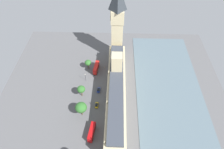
% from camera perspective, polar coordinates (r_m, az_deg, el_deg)
% --- Properties ---
extents(ground_plane, '(145.85, 145.85, 0.00)m').
position_cam_1_polar(ground_plane, '(127.89, 0.24, -7.44)').
color(ground_plane, '#565659').
extents(river_thames, '(42.77, 131.26, 0.25)m').
position_cam_1_polar(river_thames, '(132.40, 16.39, -7.51)').
color(river_thames, slate).
rests_on(river_thames, ground).
extents(parliament_building, '(10.90, 75.35, 26.25)m').
position_cam_1_polar(parliament_building, '(122.20, 1.20, -4.84)').
color(parliament_building, '#CCBA8E').
rests_on(parliament_building, ground).
extents(clock_tower, '(8.91, 8.91, 56.81)m').
position_cam_1_polar(clock_tower, '(139.02, 1.51, 14.42)').
color(clock_tower, '#CCBA8E').
rests_on(clock_tower, ground).
extents(double_decker_bus_by_river_gate, '(3.73, 10.72, 4.75)m').
position_cam_1_polar(double_decker_bus_by_river_gate, '(143.93, -4.50, 1.96)').
color(double_decker_bus_by_river_gate, red).
rests_on(double_decker_bus_by_river_gate, ground).
extents(car_blue_midblock, '(2.27, 4.18, 1.74)m').
position_cam_1_polar(car_blue_midblock, '(132.29, -3.80, -4.41)').
color(car_blue_midblock, navy).
rests_on(car_blue_midblock, ground).
extents(car_yellow_cab_kerbside, '(2.02, 4.14, 1.74)m').
position_cam_1_polar(car_yellow_cab_kerbside, '(125.19, -4.37, -8.68)').
color(car_yellow_cab_kerbside, gold).
rests_on(car_yellow_cab_kerbside, ground).
extents(double_decker_bus_leading, '(3.77, 10.73, 4.75)m').
position_cam_1_polar(double_decker_bus_leading, '(114.27, -5.77, -15.89)').
color(double_decker_bus_leading, '#B20C0F').
rests_on(double_decker_bus_leading, ground).
extents(pedestrian_under_trees, '(0.68, 0.69, 1.66)m').
position_cam_1_polar(pedestrian_under_trees, '(146.32, -2.10, 1.99)').
color(pedestrian_under_trees, gray).
rests_on(pedestrian_under_trees, ground).
extents(plane_tree_opposite_hall, '(5.08, 5.08, 8.59)m').
position_cam_1_polar(plane_tree_opposite_hall, '(126.78, -8.76, -4.17)').
color(plane_tree_opposite_hall, brown).
rests_on(plane_tree_opposite_hall, ground).
extents(plane_tree_corner, '(4.68, 4.68, 7.72)m').
position_cam_1_polar(plane_tree_corner, '(143.68, -6.81, 3.32)').
color(plane_tree_corner, brown).
rests_on(plane_tree_corner, ground).
extents(plane_tree_near_tower, '(6.77, 6.77, 10.13)m').
position_cam_1_polar(plane_tree_near_tower, '(117.59, -8.79, -9.24)').
color(plane_tree_near_tower, brown).
rests_on(plane_tree_near_tower, ground).
extents(street_lamp_trailing, '(0.56, 0.56, 6.29)m').
position_cam_1_polar(street_lamp_trailing, '(136.55, -7.61, -0.45)').
color(street_lamp_trailing, black).
rests_on(street_lamp_trailing, ground).
extents(street_lamp_slot_10, '(0.56, 0.56, 6.05)m').
position_cam_1_polar(street_lamp_slot_10, '(144.44, -6.99, 2.80)').
color(street_lamp_slot_10, black).
rests_on(street_lamp_slot_10, ground).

